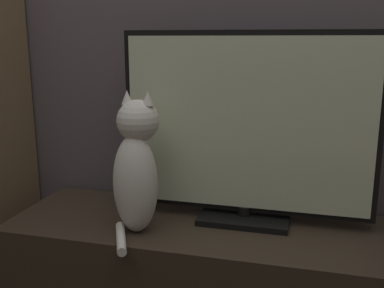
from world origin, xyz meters
The scene contains 3 objects.
tv_stand centered at (0.00, 0.96, 0.23)m, with size 1.39×0.45×0.46m.
tv centered at (0.09, 1.02, 0.78)m, with size 0.84×0.18×0.63m.
cat centered at (-0.23, 0.85, 0.67)m, with size 0.16×0.29×0.45m.
Camera 1 is at (0.28, -0.41, 1.07)m, focal length 42.00 mm.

